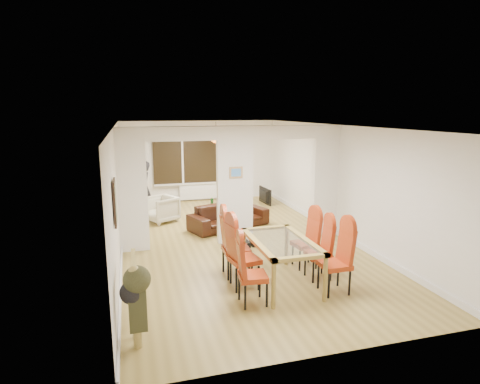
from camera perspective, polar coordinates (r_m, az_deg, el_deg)
name	(u,v)px	position (r m, az deg, el deg)	size (l,w,h in m)	color
floor	(235,241)	(9.21, -0.72, -7.00)	(5.00, 9.00, 0.01)	olive
room_walls	(235,185)	(8.88, -0.74, 0.98)	(5.00, 9.00, 2.60)	silver
divider_wall	(235,185)	(8.88, -0.74, 0.98)	(5.00, 0.18, 2.60)	white
bay_window_blinds	(200,155)	(13.15, -5.74, 5.26)	(3.00, 0.08, 1.80)	black
radiator	(201,191)	(13.30, -5.60, 0.09)	(1.40, 0.08, 0.50)	white
pendant_light	(216,137)	(12.04, -3.43, 7.82)	(0.36, 0.36, 0.36)	orange
stair_newel	(135,290)	(5.76, -14.69, -13.28)	(0.40, 1.20, 1.10)	#A18E4A
wall_poster	(115,202)	(6.19, -17.38, -1.40)	(0.04, 0.52, 0.67)	gray
pillar_photo	(236,172)	(8.74, -0.58, 2.80)	(0.30, 0.03, 0.25)	#4C8CD8
dining_table	(281,262)	(6.96, 5.82, -9.86)	(0.95, 1.69, 0.79)	olive
dining_chair_la	(253,271)	(6.22, 1.84, -11.20)	(0.42, 0.42, 1.05)	#952C0F
dining_chair_lb	(244,254)	(6.75, 0.63, -8.86)	(0.46, 0.46, 1.15)	#952C0F
dining_chair_lc	(236,244)	(7.22, -0.58, -7.46)	(0.46, 0.46, 1.16)	#952C0F
dining_chair_ra	(335,259)	(6.75, 13.31, -9.32)	(0.45, 0.45, 1.12)	#952C0F
dining_chair_rb	(318,250)	(7.24, 11.09, -8.16)	(0.41, 0.41, 1.03)	#952C0F
dining_chair_rc	(305,240)	(7.71, 9.21, -6.82)	(0.42, 0.42, 1.04)	#952C0F
sofa	(229,216)	(10.18, -1.60, -3.44)	(2.04, 0.80, 0.60)	black
armchair	(161,209)	(10.90, -11.15, -2.40)	(0.75, 0.73, 0.69)	#B9B69D
person	(144,189)	(11.57, -13.48, 0.47)	(0.37, 0.56, 1.54)	black
television	(262,196)	(12.79, 3.21, -0.54)	(0.12, 0.89, 0.51)	black
coffee_table	(219,212)	(11.30, -2.97, -2.86)	(1.04, 0.52, 0.24)	black
bottle	(212,203)	(11.20, -4.01, -1.57)	(0.08, 0.08, 0.31)	#143F19
bowl	(224,206)	(11.33, -2.26, -2.05)	(0.24, 0.24, 0.06)	black
shoes	(250,243)	(8.90, 1.40, -7.30)	(0.26, 0.28, 0.11)	black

